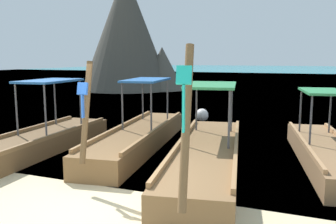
{
  "coord_description": "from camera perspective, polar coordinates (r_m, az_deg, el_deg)",
  "views": [
    {
      "loc": [
        3.23,
        -5.07,
        2.62
      ],
      "look_at": [
        0.0,
        3.05,
        1.3
      ],
      "focal_mm": 38.59,
      "sensor_mm": 36.0,
      "label": 1
    }
  ],
  "objects": [
    {
      "name": "ground",
      "position": [
        6.56,
        -10.26,
        -15.09
      ],
      "size": [
        120.0,
        120.0,
        0.0
      ],
      "primitive_type": "plane",
      "color": "beige"
    },
    {
      "name": "sea_water",
      "position": [
        66.25,
        19.01,
        5.83
      ],
      "size": [
        120.0,
        120.0,
        0.0
      ],
      "primitive_type": "plane",
      "color": "#147A89",
      "rests_on": "ground"
    },
    {
      "name": "longtail_boat_green_ribbon",
      "position": [
        10.68,
        -20.11,
        -4.39
      ],
      "size": [
        1.75,
        6.41,
        2.26
      ],
      "color": "brown",
      "rests_on": "ground"
    },
    {
      "name": "longtail_boat_blue_ribbon",
      "position": [
        10.57,
        -4.64,
        -3.89
      ],
      "size": [
        2.1,
        6.8,
        2.56
      ],
      "color": "brown",
      "rests_on": "ground"
    },
    {
      "name": "longtail_boat_turquoise_ribbon",
      "position": [
        8.6,
        6.24,
        -6.76
      ],
      "size": [
        2.55,
        7.13,
        2.82
      ],
      "color": "brown",
      "rests_on": "ground"
    },
    {
      "name": "longtail_boat_red_ribbon",
      "position": [
        9.79,
        23.56,
        -5.73
      ],
      "size": [
        2.09,
        5.91,
        2.37
      ],
      "color": "olive",
      "rests_on": "ground"
    },
    {
      "name": "karst_rock",
      "position": [
        30.22,
        -6.22,
        12.17
      ],
      "size": [
        8.39,
        7.36,
        9.58
      ],
      "color": "#47443D",
      "rests_on": "ground"
    },
    {
      "name": "mooring_buoy_near",
      "position": [
        14.92,
        5.36,
        -0.51
      ],
      "size": [
        0.54,
        0.54,
        0.54
      ],
      "color": "white",
      "rests_on": "sea_water"
    }
  ]
}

